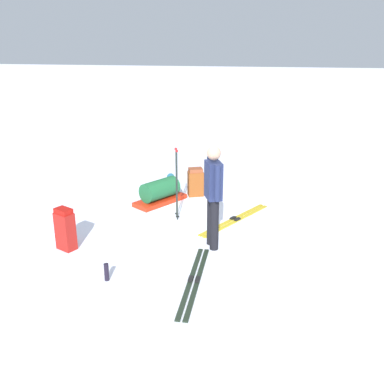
{
  "coord_description": "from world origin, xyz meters",
  "views": [
    {
      "loc": [
        -7.3,
        -1.1,
        3.35
      ],
      "look_at": [
        0.0,
        0.0,
        0.7
      ],
      "focal_mm": 41.84,
      "sensor_mm": 36.0,
      "label": 1
    }
  ],
  "objects_px": {
    "backpack_bright": "(65,229)",
    "thermos_bottle": "(107,272)",
    "ski_pair_far": "(194,280)",
    "backpack_large_dark": "(196,182)",
    "gear_sled": "(160,192)",
    "skier_standing": "(213,192)",
    "ski_pair_near": "(235,220)",
    "ski_poles_planted_near": "(177,180)",
    "sleeping_mat_rolled": "(172,180)"
  },
  "relations": [
    {
      "from": "ski_poles_planted_near",
      "to": "gear_sled",
      "type": "bearing_deg",
      "value": 33.27
    },
    {
      "from": "skier_standing",
      "to": "ski_pair_far",
      "type": "bearing_deg",
      "value": 173.02
    },
    {
      "from": "backpack_bright",
      "to": "ski_pair_near",
      "type": "bearing_deg",
      "value": -59.18
    },
    {
      "from": "ski_poles_planted_near",
      "to": "gear_sled",
      "type": "height_order",
      "value": "ski_poles_planted_near"
    },
    {
      "from": "backpack_large_dark",
      "to": "backpack_bright",
      "type": "height_order",
      "value": "backpack_bright"
    },
    {
      "from": "backpack_large_dark",
      "to": "gear_sled",
      "type": "xyz_separation_m",
      "value": [
        -0.53,
        0.67,
        -0.07
      ]
    },
    {
      "from": "ski_pair_near",
      "to": "thermos_bottle",
      "type": "relative_size",
      "value": 6.69
    },
    {
      "from": "ski_pair_far",
      "to": "thermos_bottle",
      "type": "bearing_deg",
      "value": 97.13
    },
    {
      "from": "ski_pair_far",
      "to": "gear_sled",
      "type": "bearing_deg",
      "value": 21.07
    },
    {
      "from": "skier_standing",
      "to": "sleeping_mat_rolled",
      "type": "distance_m",
      "value": 3.42
    },
    {
      "from": "ski_pair_far",
      "to": "backpack_bright",
      "type": "height_order",
      "value": "backpack_bright"
    },
    {
      "from": "ski_pair_near",
      "to": "ski_pair_far",
      "type": "bearing_deg",
      "value": 168.84
    },
    {
      "from": "ski_poles_planted_near",
      "to": "backpack_bright",
      "type": "bearing_deg",
      "value": 134.65
    },
    {
      "from": "backpack_bright",
      "to": "thermos_bottle",
      "type": "height_order",
      "value": "backpack_bright"
    },
    {
      "from": "ski_pair_near",
      "to": "backpack_bright",
      "type": "relative_size",
      "value": 2.46
    },
    {
      "from": "ski_pair_near",
      "to": "ski_poles_planted_near",
      "type": "height_order",
      "value": "ski_poles_planted_near"
    },
    {
      "from": "backpack_large_dark",
      "to": "ski_pair_near",
      "type": "bearing_deg",
      "value": -143.15
    },
    {
      "from": "ski_pair_far",
      "to": "sleeping_mat_rolled",
      "type": "xyz_separation_m",
      "value": [
        4.19,
        1.12,
        0.08
      ]
    },
    {
      "from": "backpack_bright",
      "to": "thermos_bottle",
      "type": "relative_size",
      "value": 2.72
    },
    {
      "from": "ski_poles_planted_near",
      "to": "thermos_bottle",
      "type": "relative_size",
      "value": 5.23
    },
    {
      "from": "ski_pair_far",
      "to": "gear_sled",
      "type": "xyz_separation_m",
      "value": [
        2.99,
        1.15,
        0.21
      ]
    },
    {
      "from": "backpack_large_dark",
      "to": "sleeping_mat_rolled",
      "type": "height_order",
      "value": "backpack_large_dark"
    },
    {
      "from": "backpack_bright",
      "to": "sleeping_mat_rolled",
      "type": "height_order",
      "value": "backpack_bright"
    },
    {
      "from": "skier_standing",
      "to": "backpack_bright",
      "type": "xyz_separation_m",
      "value": [
        -0.44,
        2.34,
        -0.61
      ]
    },
    {
      "from": "thermos_bottle",
      "to": "gear_sled",
      "type": "bearing_deg",
      "value": -1.57
    },
    {
      "from": "ski_pair_far",
      "to": "ski_poles_planted_near",
      "type": "height_order",
      "value": "ski_poles_planted_near"
    },
    {
      "from": "thermos_bottle",
      "to": "sleeping_mat_rolled",
      "type": "bearing_deg",
      "value": -1.5
    },
    {
      "from": "backpack_large_dark",
      "to": "sleeping_mat_rolled",
      "type": "bearing_deg",
      "value": 43.65
    },
    {
      "from": "skier_standing",
      "to": "backpack_bright",
      "type": "distance_m",
      "value": 2.46
    },
    {
      "from": "backpack_bright",
      "to": "backpack_large_dark",
      "type": "bearing_deg",
      "value": -31.37
    },
    {
      "from": "ski_pair_near",
      "to": "gear_sled",
      "type": "bearing_deg",
      "value": 66.12
    },
    {
      "from": "backpack_large_dark",
      "to": "thermos_bottle",
      "type": "relative_size",
      "value": 2.36
    },
    {
      "from": "ski_pair_near",
      "to": "ski_pair_far",
      "type": "relative_size",
      "value": 0.89
    },
    {
      "from": "ski_pair_near",
      "to": "ski_poles_planted_near",
      "type": "distance_m",
      "value": 1.33
    },
    {
      "from": "backpack_bright",
      "to": "skier_standing",
      "type": "bearing_deg",
      "value": -79.28
    },
    {
      "from": "backpack_large_dark",
      "to": "skier_standing",
      "type": "bearing_deg",
      "value": -165.38
    },
    {
      "from": "ski_pair_far",
      "to": "backpack_large_dark",
      "type": "xyz_separation_m",
      "value": [
        3.52,
        0.48,
        0.29
      ]
    },
    {
      "from": "backpack_bright",
      "to": "gear_sled",
      "type": "distance_m",
      "value": 2.53
    },
    {
      "from": "ski_pair_near",
      "to": "sleeping_mat_rolled",
      "type": "bearing_deg",
      "value": 39.39
    },
    {
      "from": "ski_pair_far",
      "to": "gear_sled",
      "type": "distance_m",
      "value": 3.21
    },
    {
      "from": "gear_sled",
      "to": "sleeping_mat_rolled",
      "type": "distance_m",
      "value": 1.21
    },
    {
      "from": "gear_sled",
      "to": "ski_pair_far",
      "type": "bearing_deg",
      "value": -158.93
    },
    {
      "from": "ski_poles_planted_near",
      "to": "backpack_large_dark",
      "type": "bearing_deg",
      "value": -7.54
    },
    {
      "from": "ski_poles_planted_near",
      "to": "gear_sled",
      "type": "relative_size",
      "value": 1.14
    },
    {
      "from": "skier_standing",
      "to": "gear_sled",
      "type": "distance_m",
      "value": 2.37
    },
    {
      "from": "ski_pair_far",
      "to": "ski_pair_near",
      "type": "bearing_deg",
      "value": -11.16
    },
    {
      "from": "ski_pair_near",
      "to": "sleeping_mat_rolled",
      "type": "xyz_separation_m",
      "value": [
        1.91,
        1.57,
        0.08
      ]
    },
    {
      "from": "ski_pair_near",
      "to": "backpack_large_dark",
      "type": "bearing_deg",
      "value": 36.85
    },
    {
      "from": "backpack_bright",
      "to": "ski_poles_planted_near",
      "type": "bearing_deg",
      "value": -45.35
    },
    {
      "from": "ski_poles_planted_near",
      "to": "ski_pair_near",
      "type": "bearing_deg",
      "value": -87.4
    }
  ]
}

